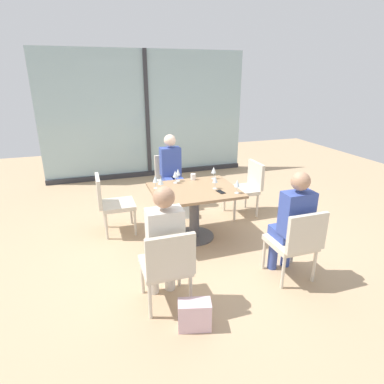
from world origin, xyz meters
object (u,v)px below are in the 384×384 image
object	(u,v)px
chair_front_left	(167,264)
chair_far_left	(111,201)
wine_glass_1	(178,172)
cell_phone_on_table	(221,192)
wine_glass_6	(215,179)
person_front_right	(292,220)
chair_near_window	(170,178)
person_front_left	(164,240)
wine_glass_5	(161,181)
handbag_0	(194,315)
chair_front_right	(296,241)
coffee_cup	(193,177)
person_near_window	(171,168)
wine_glass_4	(237,184)
wine_glass_0	(214,170)
chair_far_right	(247,185)
wine_glass_2	(175,174)
wine_glass_3	(155,179)
handbag_1	(181,209)
dining_table_main	(194,202)

from	to	relation	value
chair_front_left	chair_far_left	size ratio (longest dim) A/B	1.00
wine_glass_1	cell_phone_on_table	bearing A→B (deg)	-57.36
chair_far_left	wine_glass_6	world-z (taller)	wine_glass_6
person_front_right	chair_near_window	bearing A→B (deg)	105.95
chair_near_window	person_front_left	world-z (taller)	person_front_left
wine_glass_5	handbag_0	xyz separation A→B (m)	(-0.12, -1.75, -0.72)
chair_front_right	chair_front_left	bearing A→B (deg)	180.00
person_front_left	handbag_0	distance (m)	0.74
coffee_cup	cell_phone_on_table	bearing A→B (deg)	-74.53
person_near_window	wine_glass_4	distance (m)	1.62
person_front_right	wine_glass_0	bearing A→B (deg)	101.07
wine_glass_1	wine_glass_4	world-z (taller)	same
chair_far_right	person_front_left	xyz separation A→B (m)	(-1.81, -1.73, 0.20)
chair_near_window	person_near_window	xyz separation A→B (m)	(-0.00, -0.11, 0.20)
chair_front_left	wine_glass_2	xyz separation A→B (m)	(0.55, 1.64, 0.37)
wine_glass_3	cell_phone_on_table	distance (m)	0.90
chair_far_right	person_near_window	distance (m)	1.30
wine_glass_2	person_front_left	bearing A→B (deg)	-109.60
wine_glass_6	chair_far_left	bearing A→B (deg)	155.99
handbag_1	person_front_left	bearing A→B (deg)	-90.33
chair_front_right	wine_glass_2	xyz separation A→B (m)	(-0.90, 1.64, 0.37)
cell_phone_on_table	person_front_left	bearing A→B (deg)	-145.32
wine_glass_4	handbag_0	size ratio (longest dim) A/B	0.62
chair_front_left	wine_glass_4	bearing A→B (deg)	39.44
chair_front_right	person_front_right	size ratio (longest dim) A/B	0.69
wine_glass_0	coffee_cup	xyz separation A→B (m)	(-0.30, 0.05, -0.09)
chair_front_right	wine_glass_6	distance (m)	1.37
wine_glass_0	wine_glass_1	world-z (taller)	same
person_near_window	person_front_right	distance (m)	2.53
chair_far_right	person_front_left	size ratio (longest dim) A/B	0.69
person_front_left	handbag_1	xyz separation A→B (m)	(0.75, 1.94, -0.56)
person_front_right	wine_glass_2	distance (m)	1.79
dining_table_main	coffee_cup	bearing A→B (deg)	73.71
person_near_window	chair_front_right	bearing A→B (deg)	-74.05
chair_front_left	chair_near_window	distance (m)	2.74
wine_glass_4	person_front_right	bearing A→B (deg)	-74.18
person_front_left	person_near_window	size ratio (longest dim) A/B	1.00
wine_glass_0	wine_glass_4	size ratio (longest dim) A/B	1.00
chair_front_left	chair_front_right	distance (m)	1.45
wine_glass_1	handbag_0	distance (m)	2.24
handbag_0	person_front_right	bearing A→B (deg)	34.50
person_near_window	wine_glass_6	world-z (taller)	person_near_window
wine_glass_3	wine_glass_6	xyz separation A→B (m)	(0.77, -0.27, 0.00)
wine_glass_3	wine_glass_5	distance (m)	0.12
person_front_right	cell_phone_on_table	world-z (taller)	person_front_right
chair_near_window	wine_glass_0	world-z (taller)	wine_glass_0
wine_glass_4	wine_glass_5	distance (m)	1.01
handbag_0	cell_phone_on_table	bearing A→B (deg)	74.15
chair_front_right	cell_phone_on_table	distance (m)	1.20
chair_far_left	wine_glass_1	world-z (taller)	wine_glass_1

